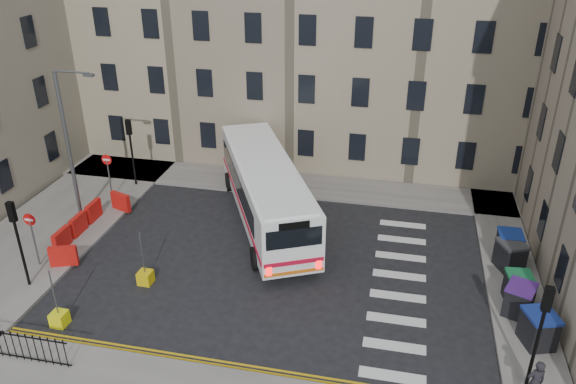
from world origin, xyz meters
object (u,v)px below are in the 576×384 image
at_px(bollard_chevron, 60,319).
at_px(streetlamp, 68,145).
at_px(wheelie_bin_b, 519,299).
at_px(pedestrian, 535,382).
at_px(wheelie_bin_c, 518,288).
at_px(bollard_yellow, 146,277).
at_px(bus, 265,188).
at_px(wheelie_bin_e, 509,246).
at_px(wheelie_bin_d, 510,255).
at_px(wheelie_bin_a, 539,329).

bearing_deg(bollard_chevron, streetlamp, 115.25).
relative_size(wheelie_bin_b, pedestrian, 0.87).
bearing_deg(wheelie_bin_c, pedestrian, -99.60).
relative_size(streetlamp, bollard_yellow, 13.57).
xyz_separation_m(bus, wheelie_bin_e, (12.17, -1.36, -1.10)).
xyz_separation_m(wheelie_bin_d, bollard_chevron, (-18.11, -7.89, -0.54)).
height_order(bus, wheelie_bin_a, bus).
relative_size(wheelie_bin_c, bollard_yellow, 2.17).
bearing_deg(streetlamp, bus, 11.93).
xyz_separation_m(bus, pedestrian, (11.83, -10.41, -0.91)).
xyz_separation_m(streetlamp, wheelie_bin_b, (21.81, -3.50, -3.51)).
xyz_separation_m(wheelie_bin_a, wheelie_bin_c, (-0.37, 2.59, -0.05)).
bearing_deg(wheelie_bin_c, wheelie_bin_a, -88.59).
distance_m(wheelie_bin_d, pedestrian, 8.24).
distance_m(bollard_yellow, bollard_chevron, 4.00).
bearing_deg(wheelie_bin_a, wheelie_bin_b, 85.66).
distance_m(wheelie_bin_c, bollard_chevron, 18.89).
bearing_deg(bollard_chevron, wheelie_bin_c, 16.44).
relative_size(wheelie_bin_d, bollard_yellow, 2.59).
height_order(streetlamp, bollard_yellow, streetlamp).
relative_size(bus, wheelie_bin_b, 8.05).
xyz_separation_m(wheelie_bin_b, bollard_chevron, (-18.03, -4.50, -0.53)).
bearing_deg(bus, wheelie_bin_e, -32.23).
bearing_deg(wheelie_bin_a, bollard_chevron, 169.90).
bearing_deg(pedestrian, wheelie_bin_a, -119.32).
bearing_deg(wheelie_bin_d, wheelie_bin_a, -109.04).
xyz_separation_m(wheelie_bin_a, wheelie_bin_b, (-0.44, 1.75, -0.02)).
bearing_deg(bollard_yellow, streetlamp, 141.97).
distance_m(bus, wheelie_bin_e, 12.29).
bearing_deg(bollard_chevron, wheelie_bin_b, 14.02).
distance_m(wheelie_bin_d, wheelie_bin_e, 0.82).
bearing_deg(wheelie_bin_b, pedestrian, -70.10).
bearing_deg(wheelie_bin_b, wheelie_bin_c, 107.25).
bearing_deg(pedestrian, wheelie_bin_b, -109.84).
xyz_separation_m(wheelie_bin_c, wheelie_bin_d, (-0.00, 2.54, 0.03)).
xyz_separation_m(pedestrian, bollard_yellow, (-15.68, 3.72, -0.73)).
distance_m(streetlamp, wheelie_bin_b, 22.36).
xyz_separation_m(wheelie_bin_d, pedestrian, (-0.29, -8.23, 0.19)).
height_order(streetlamp, wheelie_bin_e, streetlamp).
bearing_deg(streetlamp, wheelie_bin_c, -6.92).
bearing_deg(pedestrian, bollard_yellow, -30.66).
relative_size(wheelie_bin_e, bollard_chevron, 2.30).
distance_m(wheelie_bin_a, wheelie_bin_b, 1.81).
relative_size(bus, wheelie_bin_c, 9.48).
xyz_separation_m(wheelie_bin_a, bollard_yellow, (-16.34, 0.63, -0.55)).
bearing_deg(bollard_yellow, pedestrian, -13.35).
relative_size(streetlamp, wheelie_bin_c, 6.26).
bearing_deg(wheelie_bin_d, bus, 146.64).
relative_size(wheelie_bin_a, wheelie_bin_e, 1.12).
bearing_deg(wheelie_bin_a, wheelie_bin_e, 74.51).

